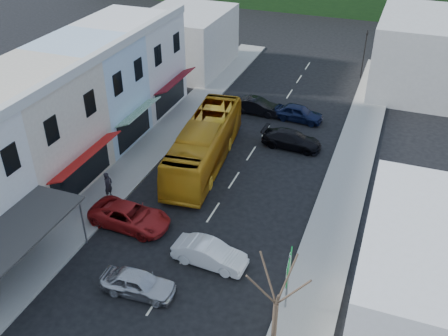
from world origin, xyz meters
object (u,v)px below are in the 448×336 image
direction_sign (288,283)px  car_silver (138,283)px  pedestrian_left (108,186)px  street_tree (276,304)px  car_red (130,216)px  car_white (210,254)px  bus (204,145)px  traffic_signal (364,54)px

direction_sign → car_silver: bearing=-174.6°
pedestrian_left → street_tree: street_tree is taller
car_silver → car_red: same height
direction_sign → street_tree: bearing=-94.6°
car_white → direction_sign: bearing=-106.7°
bus → direction_sign: size_ratio=3.24×
bus → car_red: 8.58m
direction_sign → traffic_signal: (-0.55, 32.87, 0.68)m
car_white → car_red: same height
car_red → street_tree: (10.81, -5.95, 2.51)m
street_tree → bus: bearing=122.9°
bus → pedestrian_left: size_ratio=6.82×
car_red → direction_sign: 11.23m
bus → car_silver: bearing=-88.9°
car_red → traffic_signal: traffic_signal is taller
car_silver → traffic_signal: 35.22m
bus → car_red: (-1.52, -8.40, -0.85)m
bus → traffic_signal: traffic_signal is taller
bus → pedestrian_left: bearing=-129.6°
street_tree → traffic_signal: bearing=91.1°
car_silver → direction_sign: 7.74m
bus → car_red: size_ratio=2.52×
bus → car_silver: size_ratio=2.64×
car_silver → direction_sign: bearing=-81.4°
street_tree → car_silver: bearing=171.4°
bus → traffic_signal: bearing=61.7°
pedestrian_left → street_tree: (13.52, -7.93, 2.21)m
bus → car_red: bus is taller
car_white → traffic_signal: bearing=-4.6°
car_silver → car_white: 4.28m
pedestrian_left → bus: bearing=-29.2°
pedestrian_left → street_tree: size_ratio=0.27×
direction_sign → car_red: bearing=156.7°
car_silver → pedestrian_left: size_ratio=2.59×
car_white → direction_sign: (4.84, -1.75, 1.09)m
car_red → street_tree: street_tree is taller
car_silver → car_white: size_ratio=1.00×
car_silver → traffic_signal: traffic_signal is taller
car_silver → direction_sign: direction_sign is taller
bus → car_white: 10.80m
car_white → car_red: 6.05m
bus → car_white: (4.36, -9.84, -0.85)m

